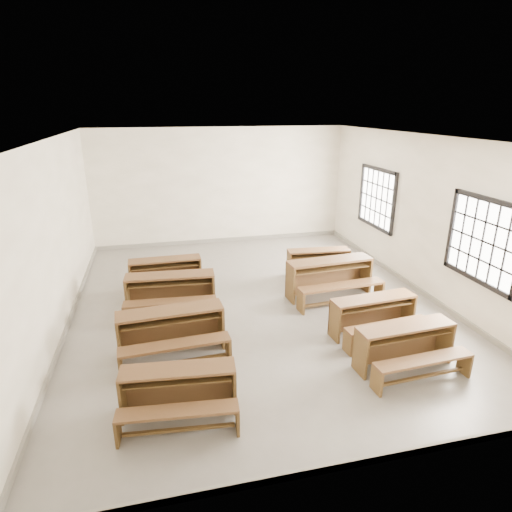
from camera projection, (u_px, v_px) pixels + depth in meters
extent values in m
plane|color=gray|center=(256.00, 303.00, 8.52)|extent=(8.50, 8.50, 0.00)
cube|color=silver|center=(256.00, 139.00, 7.47)|extent=(7.00, 8.50, 0.05)
cube|color=white|center=(221.00, 187.00, 11.87)|extent=(7.00, 0.05, 3.20)
cube|color=white|center=(357.00, 339.00, 4.12)|extent=(7.00, 0.05, 3.20)
cube|color=white|center=(57.00, 238.00, 7.23)|extent=(0.05, 8.50, 3.20)
cube|color=white|center=(421.00, 215.00, 8.75)|extent=(0.05, 8.50, 3.20)
cube|color=gray|center=(222.00, 240.00, 12.39)|extent=(7.00, 0.04, 0.10)
cube|color=gray|center=(346.00, 465.00, 4.63)|extent=(7.00, 0.04, 0.10)
cube|color=gray|center=(70.00, 320.00, 7.75)|extent=(0.04, 8.50, 0.10)
cube|color=gray|center=(412.00, 285.00, 9.27)|extent=(0.04, 8.50, 0.10)
cube|color=white|center=(484.00, 241.00, 7.10)|extent=(0.02, 1.50, 1.30)
cube|color=black|center=(490.00, 200.00, 6.87)|extent=(0.06, 1.62, 0.08)
cube|color=black|center=(476.00, 279.00, 7.32)|extent=(0.06, 1.62, 0.08)
cube|color=black|center=(452.00, 228.00, 7.82)|extent=(0.06, 0.08, 1.46)
cube|color=white|center=(377.00, 198.00, 10.40)|extent=(0.02, 1.50, 1.30)
cube|color=black|center=(379.00, 169.00, 10.17)|extent=(0.06, 1.62, 0.08)
cube|color=black|center=(374.00, 225.00, 10.63)|extent=(0.06, 1.62, 0.08)
cube|color=black|center=(394.00, 205.00, 9.67)|extent=(0.06, 0.08, 1.46)
cube|color=black|center=(362.00, 192.00, 11.12)|extent=(0.06, 0.08, 1.46)
cube|color=brown|center=(178.00, 370.00, 5.30)|extent=(1.46, 0.50, 0.04)
cube|color=brown|center=(180.00, 384.00, 5.56)|extent=(1.43, 0.18, 0.61)
cube|color=brown|center=(122.00, 396.00, 5.32)|extent=(0.07, 0.36, 0.61)
cube|color=brown|center=(234.00, 387.00, 5.50)|extent=(0.07, 0.36, 0.61)
cube|color=brown|center=(178.00, 379.00, 5.33)|extent=(1.35, 0.40, 0.02)
cube|color=brown|center=(178.00, 411.00, 4.98)|extent=(1.45, 0.39, 0.04)
cube|color=brown|center=(118.00, 430.00, 4.95)|extent=(0.06, 0.25, 0.34)
cube|color=brown|center=(238.00, 419.00, 5.13)|extent=(0.06, 0.25, 0.34)
cube|color=brown|center=(179.00, 430.00, 5.07)|extent=(1.32, 0.17, 0.04)
cube|color=brown|center=(170.00, 311.00, 6.62)|extent=(1.66, 0.52, 0.04)
cube|color=brown|center=(170.00, 327.00, 6.91)|extent=(1.64, 0.15, 0.70)
cube|color=brown|center=(119.00, 340.00, 6.52)|extent=(0.07, 0.41, 0.70)
cube|color=brown|center=(221.00, 325.00, 6.97)|extent=(0.07, 0.41, 0.70)
cube|color=brown|center=(171.00, 320.00, 6.65)|extent=(1.53, 0.41, 0.02)
cube|color=brown|center=(175.00, 345.00, 6.27)|extent=(1.65, 0.39, 0.04)
cube|color=brown|center=(120.00, 366.00, 6.12)|extent=(0.06, 0.29, 0.39)
cube|color=brown|center=(228.00, 349.00, 6.56)|extent=(0.06, 0.29, 0.39)
cube|color=brown|center=(177.00, 363.00, 6.37)|extent=(1.52, 0.15, 0.04)
cube|color=brown|center=(170.00, 275.00, 8.00)|extent=(1.68, 0.53, 0.04)
cube|color=brown|center=(171.00, 290.00, 8.29)|extent=(1.65, 0.16, 0.70)
cube|color=brown|center=(127.00, 296.00, 8.00)|extent=(0.07, 0.41, 0.70)
cube|color=brown|center=(213.00, 291.00, 8.24)|extent=(0.07, 0.41, 0.70)
cube|color=brown|center=(170.00, 283.00, 8.03)|extent=(1.55, 0.42, 0.02)
cube|color=brown|center=(170.00, 302.00, 7.63)|extent=(1.67, 0.41, 0.04)
cube|color=brown|center=(125.00, 316.00, 7.58)|extent=(0.06, 0.29, 0.39)
cube|color=brown|center=(216.00, 310.00, 7.82)|extent=(0.06, 0.29, 0.39)
cube|color=brown|center=(171.00, 317.00, 7.73)|extent=(1.53, 0.16, 0.04)
cube|color=brown|center=(165.00, 260.00, 9.01)|extent=(1.50, 0.39, 0.04)
cube|color=brown|center=(165.00, 272.00, 9.28)|extent=(1.50, 0.05, 0.64)
cube|color=brown|center=(130.00, 278.00, 8.96)|extent=(0.04, 0.38, 0.64)
cube|color=brown|center=(200.00, 271.00, 9.29)|extent=(0.04, 0.38, 0.64)
cube|color=brown|center=(165.00, 266.00, 9.04)|extent=(1.39, 0.30, 0.02)
cube|color=brown|center=(167.00, 280.00, 8.69)|extent=(1.50, 0.28, 0.04)
cube|color=brown|center=(130.00, 292.00, 8.59)|extent=(0.04, 0.26, 0.36)
cube|color=brown|center=(203.00, 285.00, 8.92)|extent=(0.04, 0.26, 0.36)
cube|color=brown|center=(168.00, 293.00, 8.78)|extent=(1.39, 0.06, 0.04)
cube|color=brown|center=(406.00, 326.00, 6.28)|extent=(1.52, 0.47, 0.04)
cube|color=brown|center=(397.00, 341.00, 6.54)|extent=(1.50, 0.13, 0.64)
cube|color=brown|center=(360.00, 354.00, 6.19)|extent=(0.06, 0.38, 0.64)
cube|color=brown|center=(444.00, 339.00, 6.59)|extent=(0.06, 0.38, 0.64)
cube|color=brown|center=(406.00, 335.00, 6.31)|extent=(1.40, 0.37, 0.02)
cube|color=brown|center=(424.00, 360.00, 5.96)|extent=(1.51, 0.36, 0.04)
cube|color=brown|center=(377.00, 381.00, 5.82)|extent=(0.05, 0.26, 0.36)
cube|color=brown|center=(465.00, 363.00, 6.23)|extent=(0.05, 0.26, 0.36)
cube|color=brown|center=(421.00, 377.00, 6.05)|extent=(1.39, 0.14, 0.04)
cube|color=brown|center=(374.00, 298.00, 7.22)|extent=(1.51, 0.49, 0.04)
cube|color=brown|center=(367.00, 312.00, 7.48)|extent=(1.48, 0.16, 0.63)
cube|color=brown|center=(334.00, 322.00, 7.12)|extent=(0.07, 0.37, 0.63)
cube|color=brown|center=(408.00, 310.00, 7.54)|extent=(0.07, 0.37, 0.63)
cube|color=brown|center=(374.00, 306.00, 7.25)|extent=(1.39, 0.39, 0.02)
cube|color=brown|center=(388.00, 325.00, 6.90)|extent=(1.50, 0.38, 0.04)
cube|color=brown|center=(348.00, 343.00, 6.76)|extent=(0.06, 0.26, 0.35)
cube|color=brown|center=(424.00, 329.00, 7.18)|extent=(0.06, 0.26, 0.35)
cube|color=brown|center=(386.00, 340.00, 7.00)|extent=(1.37, 0.16, 0.04)
cube|color=brown|center=(330.00, 260.00, 8.64)|extent=(1.78, 0.57, 0.04)
cube|color=brown|center=(325.00, 275.00, 8.95)|extent=(1.75, 0.18, 0.74)
cube|color=brown|center=(290.00, 284.00, 8.52)|extent=(0.08, 0.44, 0.74)
cube|color=brown|center=(365.00, 274.00, 9.02)|extent=(0.08, 0.44, 0.74)
cube|color=brown|center=(330.00, 268.00, 8.67)|extent=(1.64, 0.45, 0.02)
cube|color=brown|center=(342.00, 285.00, 8.27)|extent=(1.77, 0.44, 0.04)
cube|color=brown|center=(301.00, 302.00, 8.09)|extent=(0.07, 0.31, 0.42)
cube|color=brown|center=(379.00, 291.00, 8.59)|extent=(0.07, 0.31, 0.42)
cube|color=brown|center=(341.00, 301.00, 8.37)|extent=(1.62, 0.18, 0.04)
cube|color=brown|center=(319.00, 250.00, 9.72)|extent=(1.44, 0.48, 0.04)
cube|color=brown|center=(316.00, 261.00, 9.97)|extent=(1.41, 0.16, 0.60)
cube|color=brown|center=(289.00, 265.00, 9.73)|extent=(0.07, 0.36, 0.60)
cube|color=brown|center=(347.00, 262.00, 9.92)|extent=(0.07, 0.36, 0.60)
cube|color=brown|center=(319.00, 256.00, 9.74)|extent=(1.33, 0.38, 0.02)
cube|color=brown|center=(324.00, 268.00, 9.40)|extent=(1.43, 0.37, 0.04)
cube|color=brown|center=(293.00, 277.00, 9.37)|extent=(0.06, 0.25, 0.34)
cube|color=brown|center=(353.00, 274.00, 9.56)|extent=(0.06, 0.25, 0.34)
cube|color=brown|center=(323.00, 279.00, 9.49)|extent=(1.31, 0.16, 0.04)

